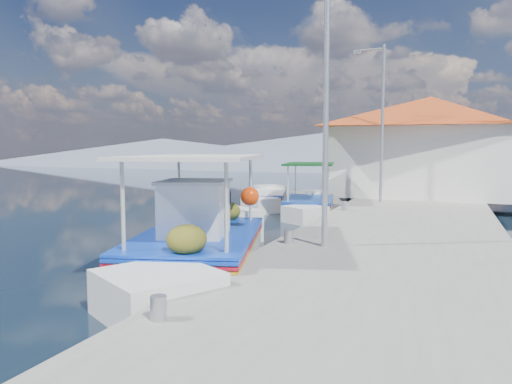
% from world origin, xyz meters
% --- Properties ---
extents(ground, '(160.00, 160.00, 0.00)m').
position_xyz_m(ground, '(0.00, 0.00, 0.00)').
color(ground, black).
rests_on(ground, ground).
extents(quay, '(5.00, 44.00, 0.50)m').
position_xyz_m(quay, '(5.90, 6.00, 0.25)').
color(quay, gray).
rests_on(quay, ground).
extents(bollards, '(0.20, 17.20, 0.30)m').
position_xyz_m(bollards, '(3.80, 5.25, 0.65)').
color(bollards, '#A5A8AD').
rests_on(bollards, quay).
extents(main_caique, '(3.88, 7.84, 2.69)m').
position_xyz_m(main_caique, '(2.10, 1.15, 0.52)').
color(main_caique, white).
rests_on(main_caique, ground).
extents(caique_green_canopy, '(2.55, 5.85, 2.23)m').
position_xyz_m(caique_green_canopy, '(2.02, 10.11, 0.33)').
color(caique_green_canopy, white).
rests_on(caique_green_canopy, ground).
extents(caique_blue_hull, '(2.73, 5.55, 1.03)m').
position_xyz_m(caique_blue_hull, '(-0.46, 11.74, 0.28)').
color(caique_blue_hull, white).
rests_on(caique_blue_hull, ground).
extents(caique_far, '(3.22, 6.85, 2.48)m').
position_xyz_m(caique_far, '(1.91, 16.91, 0.46)').
color(caique_far, white).
rests_on(caique_far, ground).
extents(harbor_building, '(10.49, 10.49, 4.40)m').
position_xyz_m(harbor_building, '(6.20, 15.00, 2.78)').
color(harbor_building, silver).
rests_on(harbor_building, quay).
extents(lamp_post_near, '(1.21, 0.14, 6.00)m').
position_xyz_m(lamp_post_near, '(4.51, 2.00, 3.85)').
color(lamp_post_near, '#A5A8AD').
rests_on(lamp_post_near, quay).
extents(lamp_post_far, '(1.21, 0.14, 6.00)m').
position_xyz_m(lamp_post_far, '(4.51, 11.00, 3.85)').
color(lamp_post_far, '#A5A8AD').
rests_on(lamp_post_far, quay).
extents(mountain_ridge, '(171.40, 96.00, 5.50)m').
position_xyz_m(mountain_ridge, '(6.54, 56.00, 2.04)').
color(mountain_ridge, slate).
rests_on(mountain_ridge, ground).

